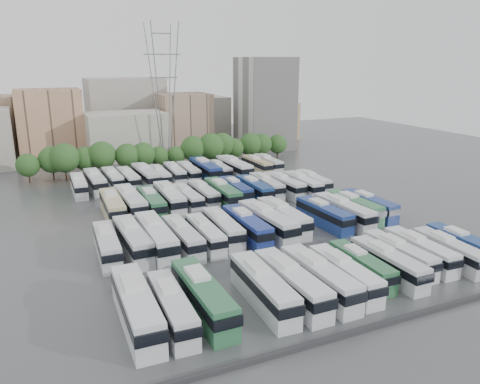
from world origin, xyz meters
name	(u,v)px	position (x,y,z in m)	size (l,w,h in m)	color
ground	(240,224)	(0.00, 0.00, 0.00)	(220.00, 220.00, 0.00)	#424447
parapet	(379,325)	(0.00, -33.00, 0.25)	(56.00, 0.50, 0.50)	#2D2D30
tree_line	(165,151)	(-0.54, 42.06, 4.41)	(65.32, 7.93, 8.19)	black
city_buildings	(112,123)	(-7.46, 71.86, 7.87)	(102.00, 35.00, 20.00)	#9E998E
apartment_tower	(265,104)	(34.00, 58.00, 13.00)	(14.00, 14.00, 26.00)	silver
electricity_pylon	(164,88)	(2.00, 50.00, 18.66)	(9.00, 6.91, 33.83)	slate
bus_r0_s0	(136,307)	(-21.47, -23.05, 2.10)	(3.28, 13.67, 4.27)	silver
bus_r0_s1	(172,307)	(-18.23, -24.03, 1.81)	(2.95, 11.86, 3.70)	silver
bus_r0_s2	(203,296)	(-14.80, -23.56, 2.03)	(2.97, 13.18, 4.13)	#2E6B44
bus_r0_s4	(263,288)	(-8.29, -24.35, 1.97)	(3.34, 12.91, 4.02)	silver
bus_r0_s5	(291,283)	(-5.05, -24.64, 1.99)	(2.87, 12.93, 4.05)	silver
bus_r0_s6	(319,278)	(-1.53, -24.76, 1.96)	(2.93, 12.78, 4.00)	silver
bus_r0_s7	(344,274)	(1.78, -24.88, 1.81)	(2.83, 11.78, 3.68)	silver
bus_r0_s8	(361,266)	(5.16, -23.60, 1.67)	(2.76, 10.91, 3.40)	#2C673F
bus_r0_s9	(388,263)	(8.38, -24.57, 1.80)	(2.60, 11.68, 3.66)	silver
bus_r0_s10	(399,254)	(11.55, -23.00, 1.74)	(2.58, 11.31, 3.54)	silver
bus_r0_s11	(420,251)	(14.77, -23.21, 1.75)	(2.81, 11.44, 3.57)	silver
bus_r0_s12	(449,251)	(18.19, -24.68, 1.72)	(3.01, 11.27, 3.50)	silver
bus_r0_s13	(463,246)	(21.25, -24.24, 1.74)	(2.79, 11.35, 3.54)	navy
bus_r1_s0	(107,245)	(-21.44, -4.91, 1.82)	(3.07, 11.90, 3.70)	silver
bus_r1_s1	(133,240)	(-18.10, -5.00, 1.99)	(3.14, 12.97, 4.05)	silver
bus_r1_s2	(156,237)	(-15.04, -5.56, 2.10)	(3.05, 13.66, 4.28)	silver
bus_r1_s3	(183,237)	(-11.54, -6.37, 1.84)	(2.78, 11.96, 3.74)	silver
bus_r1_s4	(205,234)	(-8.24, -6.36, 1.74)	(2.60, 11.31, 3.54)	silver
bus_r1_s5	(223,228)	(-5.12, -5.28, 1.84)	(3.13, 12.03, 3.74)	silver
bus_r1_s6	(247,226)	(-1.81, -6.31, 1.94)	(2.85, 12.61, 3.95)	navy
bus_r1_s7	(267,222)	(1.59, -6.23, 2.09)	(3.65, 13.70, 4.26)	silver
bus_r1_s8	(283,217)	(4.88, -5.18, 2.00)	(2.92, 13.00, 4.07)	silver
bus_r1_s10	(324,215)	(11.62, -6.26, 1.87)	(3.22, 12.23, 3.80)	navy
bus_r1_s11	(344,212)	(15.08, -6.64, 1.99)	(3.25, 12.99, 4.05)	silver
bus_r1_s12	(354,207)	(18.37, -5.00, 1.87)	(3.05, 12.24, 3.82)	#2F6F44
bus_r1_s13	(369,205)	(21.38, -5.12, 1.81)	(3.02, 11.86, 3.69)	navy
bus_r2_s1	(113,206)	(-17.96, 11.42, 1.98)	(3.18, 12.91, 4.03)	#C4B987
bus_r2_s2	(131,202)	(-14.89, 12.04, 2.07)	(3.24, 13.51, 4.22)	silver
bus_r2_s3	(151,203)	(-11.59, 11.05, 1.90)	(2.91, 12.37, 3.87)	#2C6741
bus_r2_s4	(169,198)	(-8.15, 11.99, 2.01)	(3.19, 13.12, 4.09)	silver
bus_r2_s5	(187,198)	(-5.06, 11.64, 1.76)	(2.78, 11.50, 3.59)	silver
bus_r2_s6	(203,194)	(-1.59, 12.76, 1.79)	(2.58, 11.66, 3.66)	silver
bus_r2_s7	(223,193)	(1.51, 11.09, 1.99)	(3.10, 12.97, 4.05)	#2D6941
bus_r2_s8	(236,190)	(4.96, 12.96, 1.78)	(2.81, 11.59, 3.62)	navy
bus_r2_s9	(254,189)	(8.31, 11.96, 1.83)	(2.67, 11.91, 3.73)	navy
bus_r2_s10	(266,186)	(11.50, 13.14, 1.81)	(3.13, 11.86, 3.69)	silver
bus_r2_s11	(284,185)	(14.75, 11.99, 1.85)	(3.20, 12.13, 3.77)	silver
bus_r2_s12	(302,184)	(18.26, 11.05, 1.84)	(2.79, 11.99, 3.75)	silver
bus_r2_s13	(312,182)	(21.47, 12.38, 1.72)	(2.78, 11.26, 3.51)	silver
bus_r3_s0	(79,185)	(-21.51, 28.63, 1.75)	(2.66, 11.42, 3.57)	silver
bus_r3_s1	(95,181)	(-18.30, 29.71, 1.92)	(3.13, 12.53, 3.90)	silver
bus_r3_s2	(113,179)	(-14.69, 31.04, 1.79)	(2.91, 11.67, 3.64)	silver
bus_r3_s3	(128,178)	(-11.66, 30.06, 1.77)	(2.95, 11.59, 3.61)	silver
bus_r3_s4	(146,176)	(-8.17, 29.45, 2.04)	(3.47, 13.33, 4.15)	silver
bus_r3_s5	(160,176)	(-5.11, 29.85, 1.72)	(2.64, 11.20, 3.50)	silver
bus_r3_s6	(175,173)	(-1.57, 30.85, 1.76)	(3.02, 11.53, 3.58)	silver
bus_r3_s7	(189,172)	(1.52, 30.71, 1.73)	(2.70, 11.25, 3.51)	silver
bus_r3_s8	(205,170)	(5.01, 29.76, 2.09)	(2.99, 13.57, 4.26)	navy
bus_r3_s9	(220,170)	(8.39, 29.78, 1.69)	(2.78, 11.05, 3.44)	silver
bus_r3_s10	(234,168)	(11.57, 28.94, 2.10)	(3.37, 13.71, 4.27)	silver
bus_r3_s12	(257,165)	(18.12, 30.69, 1.77)	(2.73, 11.55, 3.61)	#C3B186
bus_r3_s13	(268,163)	(21.26, 31.24, 1.74)	(2.55, 11.35, 3.55)	silver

